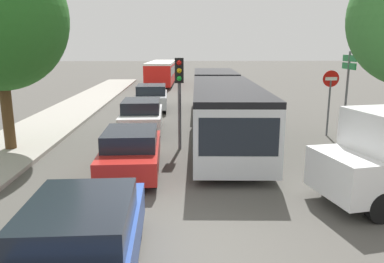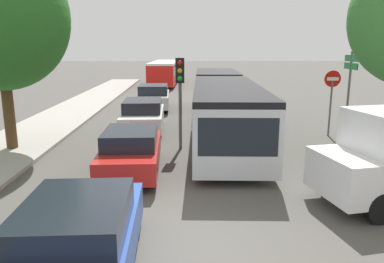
{
  "view_description": "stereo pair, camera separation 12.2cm",
  "coord_description": "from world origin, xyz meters",
  "views": [
    {
      "loc": [
        -0.23,
        -6.6,
        3.78
      ],
      "look_at": [
        0.2,
        4.79,
        1.2
      ],
      "focal_mm": 35.0,
      "sensor_mm": 36.0,
      "label": 1
    },
    {
      "loc": [
        -0.11,
        -6.6,
        3.78
      ],
      "look_at": [
        0.2,
        4.79,
        1.2
      ],
      "focal_mm": 35.0,
      "sensor_mm": 36.0,
      "label": 2
    }
  ],
  "objects": [
    {
      "name": "queued_car_red",
      "position": [
        -1.66,
        4.41,
        0.69
      ],
      "size": [
        1.77,
        3.98,
        1.37
      ],
      "rotation": [
        0.0,
        0.0,
        1.6
      ],
      "color": "#B21E19",
      "rests_on": "ground"
    },
    {
      "name": "queued_car_silver",
      "position": [
        -1.86,
        16.43,
        0.77
      ],
      "size": [
        1.97,
        4.44,
        1.53
      ],
      "rotation": [
        0.0,
        0.0,
        1.6
      ],
      "color": "#B7BABF",
      "rests_on": "ground"
    },
    {
      "name": "traffic_light",
      "position": [
        -0.18,
        7.12,
        2.5
      ],
      "size": [
        0.33,
        0.36,
        3.4
      ],
      "rotation": [
        0.0,
        0.0,
        -1.6
      ],
      "color": "#56595E",
      "rests_on": "ground"
    },
    {
      "name": "articulated_bus",
      "position": [
        1.74,
        10.86,
        1.38
      ],
      "size": [
        3.19,
        16.19,
        2.39
      ],
      "rotation": [
        0.0,
        0.0,
        -1.62
      ],
      "color": "silver",
      "rests_on": "ground"
    },
    {
      "name": "no_entry_sign",
      "position": [
        6.26,
        9.11,
        1.88
      ],
      "size": [
        0.7,
        0.08,
        2.82
      ],
      "rotation": [
        0.0,
        0.0,
        -1.57
      ],
      "color": "#56595E",
      "rests_on": "ground"
    },
    {
      "name": "queued_car_blue",
      "position": [
        -1.79,
        -1.06,
        0.72
      ],
      "size": [
        1.85,
        4.16,
        1.43
      ],
      "rotation": [
        0.0,
        0.0,
        1.6
      ],
      "color": "#284799",
      "rests_on": "ground"
    },
    {
      "name": "direction_sign_post",
      "position": [
        7.35,
        9.89,
        2.55
      ],
      "size": [
        0.11,
        1.4,
        3.6
      ],
      "rotation": [
        0.0,
        0.0,
        3.1
      ],
      "color": "#56595E",
      "rests_on": "ground"
    },
    {
      "name": "city_bus_rear",
      "position": [
        -1.84,
        32.21,
        1.36
      ],
      "size": [
        2.89,
        11.03,
        2.35
      ],
      "rotation": [
        0.0,
        0.0,
        1.53
      ],
      "color": "red",
      "rests_on": "ground"
    },
    {
      "name": "kerb_strip_left",
      "position": [
        -6.6,
        16.1,
        0.07
      ],
      "size": [
        3.2,
        42.2,
        0.14
      ],
      "primitive_type": "cube",
      "color": "#9E998E",
      "rests_on": "ground"
    },
    {
      "name": "ground_plane",
      "position": [
        0.0,
        0.0,
        0.0
      ],
      "size": [
        200.0,
        200.0,
        0.0
      ],
      "primitive_type": "plane",
      "color": "#4F4C47"
    },
    {
      "name": "queued_car_white",
      "position": [
        -1.89,
        10.23,
        0.74
      ],
      "size": [
        1.88,
        4.24,
        1.46
      ],
      "rotation": [
        0.0,
        0.0,
        1.6
      ],
      "color": "white",
      "rests_on": "ground"
    }
  ]
}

